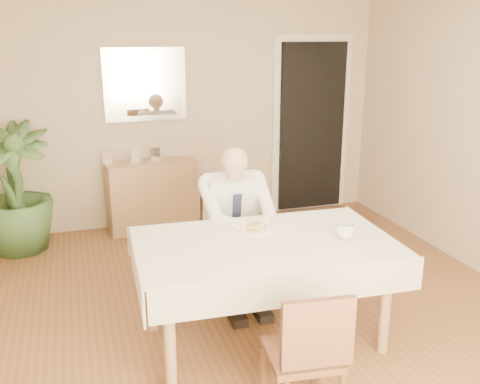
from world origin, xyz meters
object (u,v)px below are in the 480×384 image
object	(u,v)px
seated_man	(238,221)
sideboard	(152,195)
coffee_mug	(345,231)
dining_table	(265,253)
potted_palm	(15,189)
chair_far	(228,232)
chair_near	(308,352)

from	to	relation	value
seated_man	sideboard	bearing A→B (deg)	101.79
coffee_mug	dining_table	bearing A→B (deg)	167.20
potted_palm	sideboard	bearing A→B (deg)	8.61
sideboard	potted_palm	bearing A→B (deg)	-177.07
dining_table	chair_far	xyz separation A→B (m)	(0.00, 0.88, -0.18)
sideboard	potted_palm	world-z (taller)	potted_palm
dining_table	coffee_mug	world-z (taller)	coffee_mug
dining_table	chair_far	size ratio (longest dim) A/B	2.00
chair_near	dining_table	bearing A→B (deg)	92.53
seated_man	chair_near	bearing A→B (deg)	-92.36
dining_table	chair_near	bearing A→B (deg)	-91.50
chair_far	seated_man	size ratio (longest dim) A/B	0.71
chair_far	coffee_mug	bearing A→B (deg)	-66.19
chair_far	coffee_mug	size ratio (longest dim) A/B	7.00
chair_near	coffee_mug	distance (m)	1.00
sideboard	potted_palm	xyz separation A→B (m)	(-1.35, -0.20, 0.25)
seated_man	potted_palm	world-z (taller)	potted_palm
dining_table	potted_palm	size ratio (longest dim) A/B	1.39
chair_far	seated_man	bearing A→B (deg)	-94.04
chair_far	seated_man	xyz separation A→B (m)	(-0.00, -0.29, 0.20)
dining_table	chair_far	distance (m)	0.90
dining_table	sideboard	xyz separation A→B (m)	(-0.39, 2.47, -0.29)
dining_table	seated_man	bearing A→B (deg)	92.50
chair_near	coffee_mug	world-z (taller)	coffee_mug
chair_near	sideboard	world-z (taller)	chair_near
chair_near	potted_palm	bearing A→B (deg)	124.89
chair_near	sideboard	xyz separation A→B (m)	(-0.33, 3.31, -0.07)
chair_far	coffee_mug	xyz separation A→B (m)	(0.53, -1.00, 0.31)
chair_near	coffee_mug	bearing A→B (deg)	57.63
dining_table	chair_near	distance (m)	0.88
seated_man	dining_table	bearing A→B (deg)	-90.00
dining_table	chair_near	size ratio (longest dim) A/B	2.16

